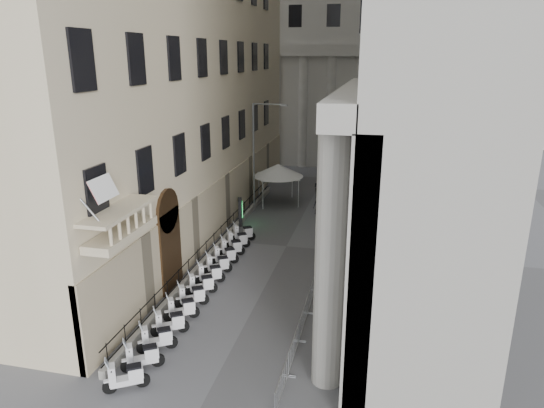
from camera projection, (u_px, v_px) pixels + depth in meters
The scene contains 33 objects.
far_building at pixel (338, 28), 54.54m from camera, with size 22.00×10.00×30.00m, color #B8B4AD.
iron_fence at pixel (219, 247), 31.98m from camera, with size 0.30×28.00×1.40m, color black, non-canonical shape.
blue_awning at pixel (356, 218), 37.61m from camera, with size 1.60×3.00×3.00m, color navy, non-canonical shape.
flag at pixel (122, 366), 19.82m from camera, with size 1.00×1.40×8.20m, color #9E0C11, non-canonical shape.
scooter_0 at pixel (128, 390), 18.42m from camera, with size 0.56×1.40×1.50m, color silver, non-canonical shape.
scooter_1 at pixel (144, 369), 19.64m from camera, with size 0.56×1.40×1.50m, color silver, non-canonical shape.
scooter_2 at pixel (158, 350), 20.86m from camera, with size 0.56×1.40×1.50m, color silver, non-canonical shape.
scooter_3 at pixel (171, 334), 22.08m from camera, with size 0.56×1.40×1.50m, color silver, non-canonical shape.
scooter_4 at pixel (182, 319), 23.30m from camera, with size 0.56×1.40×1.50m, color silver, non-canonical shape.
scooter_5 at pixel (193, 306), 24.52m from camera, with size 0.56×1.40×1.50m, color silver, non-canonical shape.
scooter_6 at pixel (202, 294), 25.74m from camera, with size 0.56×1.40×1.50m, color silver, non-canonical shape.
scooter_7 at pixel (210, 283), 26.96m from camera, with size 0.56×1.40×1.50m, color silver, non-canonical shape.
scooter_8 at pixel (218, 273), 28.18m from camera, with size 0.56×1.40×1.50m, color silver, non-canonical shape.
scooter_9 at pixel (225, 264), 29.40m from camera, with size 0.56×1.40×1.50m, color silver, non-canonical shape.
scooter_10 at pixel (232, 256), 30.62m from camera, with size 0.56×1.40×1.50m, color silver, non-canonical shape.
scooter_11 at pixel (238, 248), 31.84m from camera, with size 0.56×1.40×1.50m, color silver, non-canonical shape.
scooter_12 at pixel (243, 241), 33.06m from camera, with size 0.56×1.40×1.50m, color silver, non-canonical shape.
barrier_0 at pixel (282, 397), 18.01m from camera, with size 0.60×2.40×1.10m, color #ACAFB4, non-canonical shape.
barrier_1 at pixel (294, 358), 20.34m from camera, with size 0.60×2.40×1.10m, color #ACAFB4, non-canonical shape.
barrier_2 at pixel (304, 327), 22.66m from camera, with size 0.60×2.40×1.10m, color #ACAFB4, non-canonical shape.
barrier_3 at pixel (312, 301), 24.99m from camera, with size 0.60×2.40×1.10m, color #ACAFB4, non-canonical shape.
barrier_4 at pixel (318, 280), 27.32m from camera, with size 0.60×2.40×1.10m, color #ACAFB4, non-canonical shape.
barrier_5 at pixel (324, 263), 29.64m from camera, with size 0.60×2.40×1.10m, color #ACAFB4, non-canonical shape.
barrier_6 at pixel (329, 247), 31.97m from camera, with size 0.60×2.40×1.10m, color #ACAFB4, non-canonical shape.
barrier_7 at pixel (333, 234), 34.30m from camera, with size 0.60×2.40×1.10m, color #ACAFB4, non-canonical shape.
barrier_8 at pixel (336, 223), 36.62m from camera, with size 0.60×2.40×1.10m, color #ACAFB4, non-canonical shape.
barrier_9 at pixel (339, 213), 38.95m from camera, with size 0.60×2.40×1.10m, color #ACAFB4, non-canonical shape.
security_tent at pixel (284, 172), 40.12m from camera, with size 4.22×4.22×3.43m.
street_lamp at pixel (258, 147), 38.34m from camera, with size 2.80×0.33×8.60m.
info_kiosk at pixel (240, 212), 35.94m from camera, with size 0.56×0.98×2.00m.
pedestrian_a at pixel (335, 196), 40.63m from camera, with size 0.62×0.41×1.71m, color #0D1536.
pedestrian_b at pixel (318, 188), 42.73m from camera, with size 0.90×0.70×1.85m, color black.
pedestrian_c at pixel (318, 205), 38.34m from camera, with size 0.79×0.51×1.61m, color black.
Camera 1 is at (5.79, -10.15, 12.21)m, focal length 32.00 mm.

